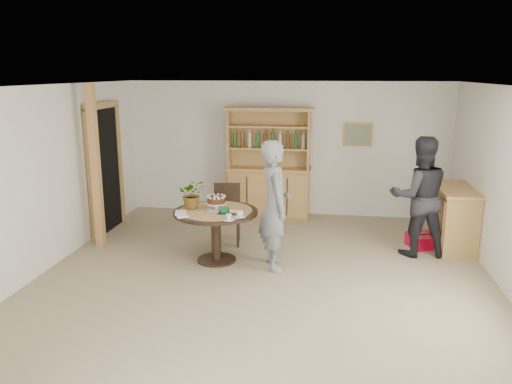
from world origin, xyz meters
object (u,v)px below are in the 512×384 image
object	(u,v)px
adult_person	(419,197)
red_suitcase	(428,240)
teen_boy	(275,205)
sideboard	(453,217)
dining_table	(216,221)
hutch	(269,180)
dining_chair	(227,210)

from	to	relation	value
adult_person	red_suitcase	distance (m)	0.91
teen_boy	red_suitcase	xyz separation A→B (m)	(2.30, 1.19, -0.79)
sideboard	teen_boy	xyz separation A→B (m)	(-2.65, -1.26, 0.42)
dining_table	teen_boy	size ratio (longest dim) A/B	0.67
teen_boy	red_suitcase	size ratio (longest dim) A/B	2.52
red_suitcase	hutch	bearing A→B (deg)	130.99
dining_table	red_suitcase	bearing A→B (deg)	19.15
sideboard	teen_boy	bearing A→B (deg)	-154.61
teen_boy	red_suitcase	bearing A→B (deg)	-79.61
hutch	teen_boy	world-z (taller)	hutch
sideboard	dining_table	size ratio (longest dim) A/B	1.05
hutch	dining_chair	bearing A→B (deg)	-106.77
sideboard	red_suitcase	xyz separation A→B (m)	(-0.36, -0.07, -0.37)
dining_table	red_suitcase	world-z (taller)	dining_table
dining_table	teen_boy	distance (m)	0.90
dining_table	red_suitcase	size ratio (longest dim) A/B	1.69
dining_table	dining_chair	world-z (taller)	dining_chair
hutch	adult_person	distance (m)	2.97
hutch	teen_boy	distance (m)	2.54
dining_chair	adult_person	xyz separation A→B (m)	(2.90, -0.12, 0.35)
sideboard	dining_chair	bearing A→B (deg)	-174.63
sideboard	dining_table	distance (m)	3.69
teen_boy	dining_chair	bearing A→B (deg)	25.81
adult_person	dining_chair	bearing A→B (deg)	-9.58
dining_table	adult_person	world-z (taller)	adult_person
red_suitcase	sideboard	bearing A→B (deg)	-12.49
teen_boy	hutch	bearing A→B (deg)	-8.23
teen_boy	sideboard	bearing A→B (deg)	-81.66
teen_boy	dining_table	bearing A→B (deg)	66.23
hutch	adult_person	world-z (taller)	hutch
sideboard	adult_person	distance (m)	0.86
sideboard	adult_person	bearing A→B (deg)	-143.76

